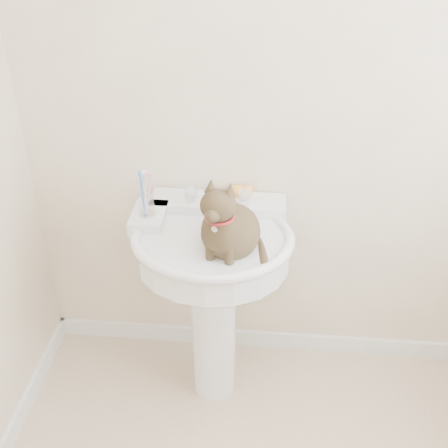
# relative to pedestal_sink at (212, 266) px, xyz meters

# --- Properties ---
(wall_back) EXTENTS (2.20, 0.00, 2.50)m
(wall_back) POSITION_rel_pedestal_sink_xyz_m (0.29, 0.29, 0.56)
(wall_back) COLOR beige
(wall_back) RESTS_ON ground
(baseboard_back) EXTENTS (2.20, 0.02, 0.09)m
(baseboard_back) POSITION_rel_pedestal_sink_xyz_m (0.29, 0.28, -0.65)
(baseboard_back) COLOR white
(baseboard_back) RESTS_ON floor
(pedestal_sink) EXTENTS (0.64, 0.63, 0.88)m
(pedestal_sink) POSITION_rel_pedestal_sink_xyz_m (0.00, 0.00, 0.00)
(pedestal_sink) COLOR white
(pedestal_sink) RESTS_ON floor
(faucet) EXTENTS (0.28, 0.12, 0.14)m
(faucet) POSITION_rel_pedestal_sink_xyz_m (0.00, 0.16, 0.23)
(faucet) COLOR silver
(faucet) RESTS_ON pedestal_sink
(soap_bar) EXTENTS (0.09, 0.06, 0.03)m
(soap_bar) POSITION_rel_pedestal_sink_xyz_m (0.09, 0.25, 0.20)
(soap_bar) COLOR #FFA332
(soap_bar) RESTS_ON pedestal_sink
(toothbrush_cup) EXTENTS (0.07, 0.07, 0.18)m
(toothbrush_cup) POSITION_rel_pedestal_sink_xyz_m (-0.26, 0.06, 0.24)
(toothbrush_cup) COLOR silver
(toothbrush_cup) RESTS_ON pedestal_sink
(cat) EXTENTS (0.24, 0.30, 0.44)m
(cat) POSITION_rel_pedestal_sink_xyz_m (0.07, -0.09, 0.24)
(cat) COLOR #473A24
(cat) RESTS_ON pedestal_sink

